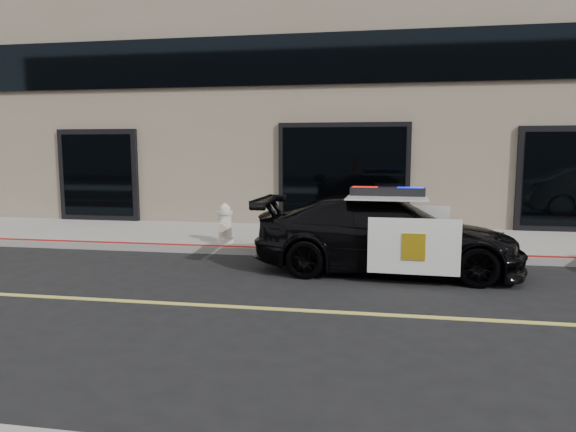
# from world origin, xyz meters

# --- Properties ---
(ground) EXTENTS (120.00, 120.00, 0.00)m
(ground) POSITION_xyz_m (0.00, 0.00, 0.00)
(ground) COLOR black
(ground) RESTS_ON ground
(sidewalk_n) EXTENTS (60.00, 3.50, 0.15)m
(sidewalk_n) POSITION_xyz_m (0.00, 5.25, 0.07)
(sidewalk_n) COLOR gray
(sidewalk_n) RESTS_ON ground
(building_n) EXTENTS (60.00, 7.00, 12.00)m
(building_n) POSITION_xyz_m (0.00, 10.50, 6.00)
(building_n) COLOR #756856
(building_n) RESTS_ON ground
(police_car) EXTENTS (2.32, 4.77, 1.51)m
(police_car) POSITION_xyz_m (0.06, 2.49, 0.68)
(police_car) COLOR black
(police_car) RESTS_ON ground
(fire_hydrant) EXTENTS (0.39, 0.55, 0.87)m
(fire_hydrant) POSITION_xyz_m (-3.37, 4.03, 0.56)
(fire_hydrant) COLOR beige
(fire_hydrant) RESTS_ON sidewalk_n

